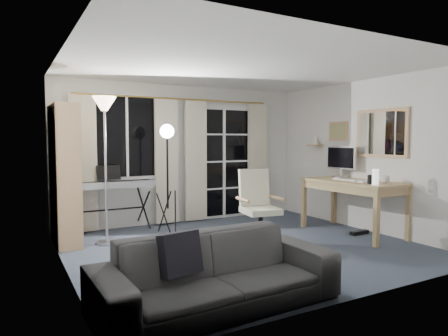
# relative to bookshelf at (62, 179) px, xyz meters

# --- Properties ---
(floor) EXTENTS (4.50, 4.00, 0.02)m
(floor) POSITION_rel_bookshelf_xyz_m (2.12, -1.33, -0.93)
(floor) COLOR #313A48
(floor) RESTS_ON ground
(window) EXTENTS (1.20, 0.08, 1.40)m
(window) POSITION_rel_bookshelf_xyz_m (1.07, 0.64, 0.58)
(window) COLOR white
(window) RESTS_ON floor
(french_door) EXTENTS (1.32, 0.09, 2.11)m
(french_door) POSITION_rel_bookshelf_xyz_m (2.87, 0.64, 0.11)
(french_door) COLOR white
(french_door) RESTS_ON floor
(curtains) EXTENTS (3.60, 0.07, 2.13)m
(curtains) POSITION_rel_bookshelf_xyz_m (1.99, 0.55, 0.18)
(curtains) COLOR gold
(curtains) RESTS_ON floor
(bookshelf) EXTENTS (0.32, 0.90, 1.93)m
(bookshelf) POSITION_rel_bookshelf_xyz_m (0.00, 0.00, 0.00)
(bookshelf) COLOR tan
(bookshelf) RESTS_ON floor
(torchiere_lamp) EXTENTS (0.36, 0.36, 2.04)m
(torchiere_lamp) POSITION_rel_bookshelf_xyz_m (0.54, -0.24, 0.73)
(torchiere_lamp) COLOR #B2B2B7
(torchiere_lamp) RESTS_ON floor
(keyboard_piano) EXTENTS (1.36, 0.66, 0.98)m
(keyboard_piano) POSITION_rel_bookshelf_xyz_m (0.73, 0.36, -0.17)
(keyboard_piano) COLOR black
(keyboard_piano) RESTS_ON floor
(studio_light) EXTENTS (0.39, 0.39, 1.73)m
(studio_light) POSITION_rel_bookshelf_xyz_m (1.48, -0.13, 0.47)
(studio_light) COLOR black
(studio_light) RESTS_ON floor
(office_chair) EXTENTS (0.72, 0.72, 1.05)m
(office_chair) POSITION_rel_bookshelf_xyz_m (2.35, -1.30, -0.30)
(office_chair) COLOR black
(office_chair) RESTS_ON floor
(desk) EXTENTS (0.80, 1.56, 0.83)m
(desk) POSITION_rel_bookshelf_xyz_m (4.00, -1.46, -0.19)
(desk) COLOR tan
(desk) RESTS_ON floor
(monitor) EXTENTS (0.20, 0.59, 0.52)m
(monitor) POSITION_rel_bookshelf_xyz_m (4.20, -1.01, 0.22)
(monitor) COLOR silver
(monitor) RESTS_ON desk
(desk_clutter) EXTENTS (0.48, 0.94, 1.05)m
(desk_clutter) POSITION_rel_bookshelf_xyz_m (3.94, -1.71, -0.27)
(desk_clutter) COLOR white
(desk_clutter) RESTS_ON desk
(mug) EXTENTS (0.14, 0.11, 0.14)m
(mug) POSITION_rel_bookshelf_xyz_m (4.10, -1.96, -0.02)
(mug) COLOR silver
(mug) RESTS_ON desk
(wall_mirror) EXTENTS (0.04, 0.94, 0.74)m
(wall_mirror) POSITION_rel_bookshelf_xyz_m (4.35, -1.68, 0.63)
(wall_mirror) COLOR tan
(wall_mirror) RESTS_ON floor
(framed_print) EXTENTS (0.03, 0.42, 0.32)m
(framed_print) POSITION_rel_bookshelf_xyz_m (4.35, -0.78, 0.68)
(framed_print) COLOR tan
(framed_print) RESTS_ON floor
(wall_shelf) EXTENTS (0.16, 0.30, 0.18)m
(wall_shelf) POSITION_rel_bookshelf_xyz_m (4.28, -0.28, 0.49)
(wall_shelf) COLOR tan
(wall_shelf) RESTS_ON floor
(sofa) EXTENTS (2.14, 0.69, 0.83)m
(sofa) POSITION_rel_bookshelf_xyz_m (0.89, -2.88, -0.50)
(sofa) COLOR #2E2F31
(sofa) RESTS_ON floor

